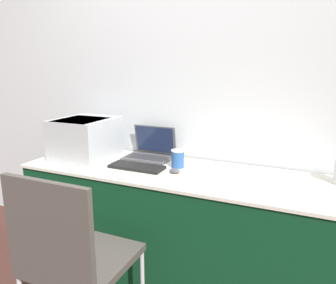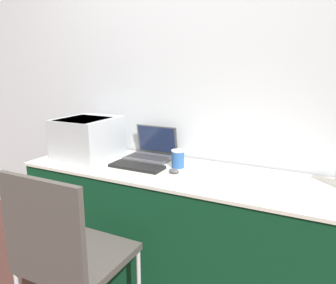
{
  "view_description": "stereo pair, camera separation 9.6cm",
  "coord_description": "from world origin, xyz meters",
  "px_view_note": "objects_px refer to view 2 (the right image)",
  "views": [
    {
      "loc": [
        0.76,
        -1.58,
        1.46
      ],
      "look_at": [
        -0.1,
        0.34,
        0.96
      ],
      "focal_mm": 35.0,
      "sensor_mm": 36.0,
      "label": 1
    },
    {
      "loc": [
        0.84,
        -1.54,
        1.46
      ],
      "look_at": [
        -0.1,
        0.34,
        0.96
      ],
      "focal_mm": 35.0,
      "sensor_mm": 36.0,
      "label": 2
    }
  ],
  "objects_px": {
    "printer": "(88,136)",
    "chair": "(66,250)",
    "mouse": "(174,171)",
    "laptop_left": "(152,151)",
    "external_keyboard": "(137,166)",
    "coffee_cup": "(178,159)"
  },
  "relations": [
    {
      "from": "external_keyboard",
      "to": "chair",
      "type": "relative_size",
      "value": 0.38
    },
    {
      "from": "printer",
      "to": "chair",
      "type": "bearing_deg",
      "value": -57.7
    },
    {
      "from": "chair",
      "to": "coffee_cup",
      "type": "bearing_deg",
      "value": 75.58
    },
    {
      "from": "laptop_left",
      "to": "chair",
      "type": "relative_size",
      "value": 0.34
    },
    {
      "from": "coffee_cup",
      "to": "laptop_left",
      "type": "bearing_deg",
      "value": 154.48
    },
    {
      "from": "coffee_cup",
      "to": "external_keyboard",
      "type": "bearing_deg",
      "value": -151.37
    },
    {
      "from": "laptop_left",
      "to": "chair",
      "type": "xyz_separation_m",
      "value": [
        0.06,
        -0.97,
        -0.27
      ]
    },
    {
      "from": "external_keyboard",
      "to": "chair",
      "type": "bearing_deg",
      "value": -87.93
    },
    {
      "from": "chair",
      "to": "printer",
      "type": "bearing_deg",
      "value": 122.3
    },
    {
      "from": "printer",
      "to": "coffee_cup",
      "type": "height_order",
      "value": "printer"
    },
    {
      "from": "printer",
      "to": "external_keyboard",
      "type": "xyz_separation_m",
      "value": [
        0.47,
        -0.07,
        -0.15
      ]
    },
    {
      "from": "laptop_left",
      "to": "external_keyboard",
      "type": "bearing_deg",
      "value": -83.09
    },
    {
      "from": "coffee_cup",
      "to": "mouse",
      "type": "bearing_deg",
      "value": -76.23
    },
    {
      "from": "printer",
      "to": "laptop_left",
      "type": "distance_m",
      "value": 0.49
    },
    {
      "from": "coffee_cup",
      "to": "mouse",
      "type": "relative_size",
      "value": 1.7
    },
    {
      "from": "printer",
      "to": "mouse",
      "type": "relative_size",
      "value": 6.1
    },
    {
      "from": "external_keyboard",
      "to": "chair",
      "type": "height_order",
      "value": "chair"
    },
    {
      "from": "laptop_left",
      "to": "coffee_cup",
      "type": "relative_size",
      "value": 2.8
    },
    {
      "from": "coffee_cup",
      "to": "mouse",
      "type": "xyz_separation_m",
      "value": [
        0.03,
        -0.13,
        -0.04
      ]
    },
    {
      "from": "printer",
      "to": "chair",
      "type": "height_order",
      "value": "printer"
    },
    {
      "from": "printer",
      "to": "mouse",
      "type": "xyz_separation_m",
      "value": [
        0.74,
        -0.06,
        -0.14
      ]
    },
    {
      "from": "laptop_left",
      "to": "external_keyboard",
      "type": "distance_m",
      "value": 0.27
    }
  ]
}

